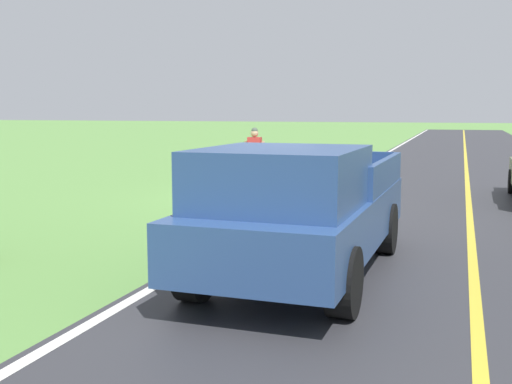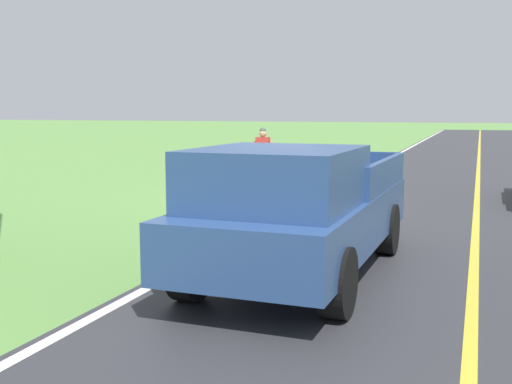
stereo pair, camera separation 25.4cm
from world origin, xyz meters
The scene contains 7 objects.
ground_plane centered at (0.00, 0.00, 0.00)m, with size 200.00×200.00×0.00m, color #609347.
road_surface centered at (-4.96, 0.00, 0.00)m, with size 8.23×120.00×0.00m, color #333338.
lane_edge_line centered at (-1.02, 0.00, 0.01)m, with size 0.16×117.60×0.00m, color silver.
lane_centre_line centered at (-4.96, 0.00, 0.01)m, with size 0.14×117.60×0.00m, color gold.
hitchhiker_walking centered at (1.17, -2.47, 0.98)m, with size 0.62×0.51×1.75m.
suitcase_carried centered at (1.58, -2.36, 0.25)m, with size 0.20×0.46×0.50m, color maroon.
pickup_truck_passing centered at (-2.69, 7.25, 0.97)m, with size 2.19×5.44×1.82m.
Camera 2 is at (-4.95, 15.24, 2.28)m, focal length 43.78 mm.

